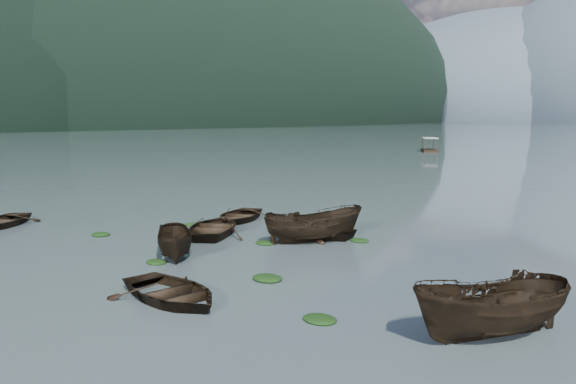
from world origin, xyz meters
The scene contains 19 objects.
ground_plane centered at (0.00, 0.00, 0.00)m, with size 2400.00×2400.00×0.00m, color #49585C.
left_ridge_far centered at (-480.00, 250.00, 0.00)m, with size 560.00×1400.00×380.00m, color black.
haze_mtn_a centered at (-260.00, 900.00, 0.00)m, with size 520.00×520.00×280.00m, color #475666.
rowboat_0 centered at (-13.00, 2.85, 0.00)m, with size 3.19×4.46×0.92m, color black.
rowboat_2 centered at (0.02, 4.17, 0.00)m, with size 1.49×3.97×1.53m, color black.
rowboat_3 centered at (-2.24, 8.70, 0.00)m, with size 3.55×4.96×1.03m, color black.
rowboat_4 centered at (4.32, 0.27, 0.00)m, with size 3.19×4.47×0.92m, color black.
rowboat_5 centered at (13.65, 3.50, 0.00)m, with size 1.86×4.94×1.91m, color black.
rowboat_6 centered at (-3.81, 12.25, 0.00)m, with size 3.22×4.52×0.94m, color black.
rowboat_7 centered at (1.81, 11.32, 0.00)m, with size 3.46×4.84×1.00m, color black.
rowboat_8 centered at (2.98, 10.19, 0.00)m, with size 1.85×4.93×1.90m, color black.
weed_clump_1 centered at (0.16, 2.99, 0.00)m, with size 0.92×0.73×0.20m, color black.
weed_clump_2 centered at (5.31, 3.96, 0.00)m, with size 1.19×0.95×0.26m, color black.
weed_clump_3 centered at (1.38, 8.45, 0.00)m, with size 0.95×0.80×0.21m, color black.
weed_clump_4 centered at (9.23, 1.70, 0.00)m, with size 1.08×0.85×0.22m, color black.
weed_clump_5 centered at (-6.43, 4.78, 0.00)m, with size 1.06×0.86×0.23m, color black.
weed_clump_6 centered at (-4.82, 9.55, 0.00)m, with size 0.97×0.81×0.20m, color black.
weed_clump_7 centered at (4.64, 11.67, 0.00)m, with size 0.97×0.78×0.21m, color black.
pontoon_left centered at (-23.48, 83.02, 0.00)m, with size 2.53×6.08×2.33m, color black, non-canonical shape.
Camera 1 is at (18.25, -11.34, 5.92)m, focal length 35.00 mm.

